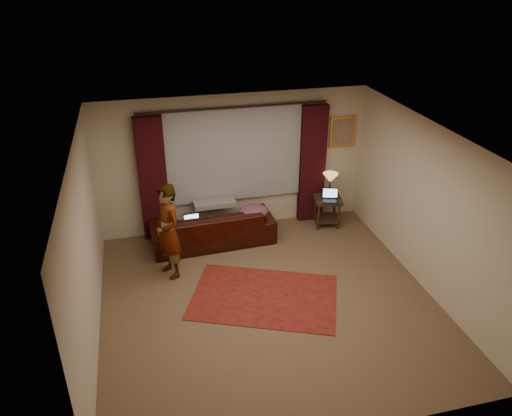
{
  "coord_description": "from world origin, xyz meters",
  "views": [
    {
      "loc": [
        -1.67,
        -5.94,
        4.76
      ],
      "look_at": [
        0.1,
        1.2,
        1.0
      ],
      "focal_mm": 35.0,
      "sensor_mm": 36.0,
      "label": 1
    }
  ],
  "objects_px": {
    "laptop_sofa": "(193,222)",
    "tiffany_lamp": "(330,185)",
    "sofa": "(212,221)",
    "end_table": "(327,211)",
    "person": "(168,232)",
    "laptop_table": "(330,196)"
  },
  "relations": [
    {
      "from": "laptop_sofa",
      "to": "tiffany_lamp",
      "type": "height_order",
      "value": "tiffany_lamp"
    },
    {
      "from": "sofa",
      "to": "tiffany_lamp",
      "type": "distance_m",
      "value": 2.36
    },
    {
      "from": "person",
      "to": "sofa",
      "type": "bearing_deg",
      "value": 112.34
    },
    {
      "from": "sofa",
      "to": "end_table",
      "type": "relative_size",
      "value": 3.78
    },
    {
      "from": "end_table",
      "to": "tiffany_lamp",
      "type": "height_order",
      "value": "tiffany_lamp"
    },
    {
      "from": "end_table",
      "to": "tiffany_lamp",
      "type": "relative_size",
      "value": 1.26
    },
    {
      "from": "tiffany_lamp",
      "to": "laptop_table",
      "type": "relative_size",
      "value": 1.42
    },
    {
      "from": "sofa",
      "to": "end_table",
      "type": "distance_m",
      "value": 2.27
    },
    {
      "from": "sofa",
      "to": "end_table",
      "type": "height_order",
      "value": "sofa"
    },
    {
      "from": "sofa",
      "to": "laptop_sofa",
      "type": "xyz_separation_m",
      "value": [
        -0.37,
        -0.17,
        0.11
      ]
    },
    {
      "from": "sofa",
      "to": "person",
      "type": "bearing_deg",
      "value": 42.72
    },
    {
      "from": "end_table",
      "to": "sofa",
      "type": "bearing_deg",
      "value": -176.74
    },
    {
      "from": "laptop_sofa",
      "to": "end_table",
      "type": "distance_m",
      "value": 2.66
    },
    {
      "from": "sofa",
      "to": "laptop_table",
      "type": "xyz_separation_m",
      "value": [
        2.25,
        -0.02,
        0.25
      ]
    },
    {
      "from": "sofa",
      "to": "person",
      "type": "height_order",
      "value": "person"
    },
    {
      "from": "end_table",
      "to": "person",
      "type": "relative_size",
      "value": 0.36
    },
    {
      "from": "end_table",
      "to": "laptop_sofa",
      "type": "bearing_deg",
      "value": -173.5
    },
    {
      "from": "tiffany_lamp",
      "to": "person",
      "type": "height_order",
      "value": "person"
    },
    {
      "from": "laptop_table",
      "to": "laptop_sofa",
      "type": "bearing_deg",
      "value": -159.16
    },
    {
      "from": "sofa",
      "to": "laptop_table",
      "type": "relative_size",
      "value": 6.77
    },
    {
      "from": "laptop_sofa",
      "to": "laptop_table",
      "type": "bearing_deg",
      "value": -2.74
    },
    {
      "from": "tiffany_lamp",
      "to": "laptop_table",
      "type": "xyz_separation_m",
      "value": [
        -0.07,
        -0.22,
        -0.12
      ]
    }
  ]
}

